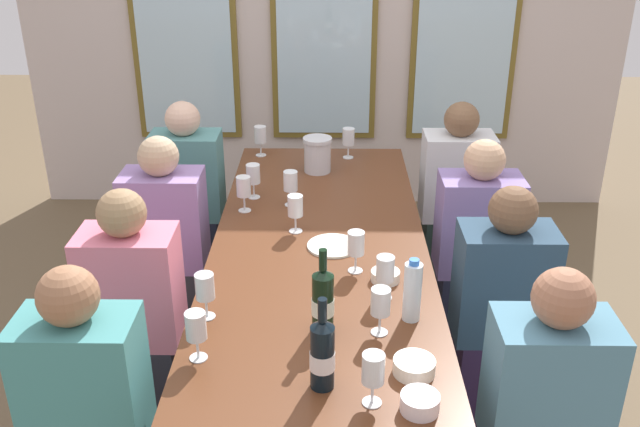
{
  "coord_description": "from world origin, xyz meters",
  "views": [
    {
      "loc": [
        0.04,
        -2.69,
        2.13
      ],
      "look_at": [
        0.0,
        0.19,
        0.79
      ],
      "focal_mm": 39.28,
      "sensor_mm": 36.0,
      "label": 1
    }
  ],
  "objects": [
    {
      "name": "ground_plane",
      "position": [
        0.0,
        0.0,
        0.0
      ],
      "size": [
        12.0,
        12.0,
        0.0
      ],
      "primitive_type": "plane",
      "color": "brown"
    },
    {
      "name": "back_wall_with_windows",
      "position": [
        0.0,
        2.14,
        1.45
      ],
      "size": [
        4.12,
        0.1,
        2.9
      ],
      "color": "beige",
      "rests_on": "ground"
    },
    {
      "name": "dining_table",
      "position": [
        0.0,
        0.0,
        0.67
      ],
      "size": [
        0.92,
        2.42,
        0.74
      ],
      "color": "brown",
      "rests_on": "ground"
    },
    {
      "name": "white_plate_0",
      "position": [
        0.06,
        -0.04,
        0.74
      ],
      "size": [
        0.22,
        0.22,
        0.01
      ],
      "primitive_type": "cylinder",
      "color": "white",
      "rests_on": "dining_table"
    },
    {
      "name": "metal_pitcher",
      "position": [
        -0.02,
        0.84,
        0.84
      ],
      "size": [
        0.16,
        0.16,
        0.19
      ],
      "color": "silver",
      "rests_on": "dining_table"
    },
    {
      "name": "wine_bottle_0",
      "position": [
        0.02,
        -0.66,
        0.86
      ],
      "size": [
        0.08,
        0.08,
        0.32
      ],
      "color": "black",
      "rests_on": "dining_table"
    },
    {
      "name": "wine_bottle_1",
      "position": [
        0.02,
        -0.96,
        0.86
      ],
      "size": [
        0.08,
        0.08,
        0.31
      ],
      "color": "black",
      "rests_on": "dining_table"
    },
    {
      "name": "tasting_bowl_0",
      "position": [
        0.26,
        -0.32,
        0.76
      ],
      "size": [
        0.11,
        0.11,
        0.04
      ],
      "primitive_type": "cylinder",
      "color": "white",
      "rests_on": "dining_table"
    },
    {
      "name": "tasting_bowl_1",
      "position": [
        0.31,
        -1.07,
        0.77
      ],
      "size": [
        0.12,
        0.12,
        0.05
      ],
      "primitive_type": "cylinder",
      "color": "white",
      "rests_on": "dining_table"
    },
    {
      "name": "tasting_bowl_2",
      "position": [
        0.31,
        -0.9,
        0.76
      ],
      "size": [
        0.13,
        0.13,
        0.05
      ],
      "primitive_type": "cylinder",
      "color": "white",
      "rests_on": "dining_table"
    },
    {
      "name": "water_bottle",
      "position": [
        0.33,
        -0.59,
        0.85
      ],
      "size": [
        0.06,
        0.06,
        0.24
      ],
      "color": "white",
      "rests_on": "dining_table"
    },
    {
      "name": "wine_glass_0",
      "position": [
        0.15,
        1.06,
        0.86
      ],
      "size": [
        0.07,
        0.07,
        0.17
      ],
      "color": "white",
      "rests_on": "dining_table"
    },
    {
      "name": "wine_glass_1",
      "position": [
        -0.33,
        0.48,
        0.86
      ],
      "size": [
        0.07,
        0.07,
        0.17
      ],
      "color": "white",
      "rests_on": "dining_table"
    },
    {
      "name": "wine_glass_2",
      "position": [
        -0.35,
        1.09,
        0.86
      ],
      "size": [
        0.07,
        0.07,
        0.17
      ],
      "color": "white",
      "rests_on": "dining_table"
    },
    {
      "name": "wine_glass_3",
      "position": [
        0.22,
        -0.68,
        0.86
      ],
      "size": [
        0.07,
        0.07,
        0.17
      ],
      "color": "white",
      "rests_on": "dining_table"
    },
    {
      "name": "wine_glass_4",
      "position": [
        -0.14,
        0.39,
        0.86
      ],
      "size": [
        0.07,
        0.07,
        0.17
      ],
      "color": "white",
      "rests_on": "dining_table"
    },
    {
      "name": "wine_glass_5",
      "position": [
        -0.36,
        0.32,
        0.86
      ],
      "size": [
        0.07,
        0.07,
        0.17
      ],
      "color": "white",
      "rests_on": "dining_table"
    },
    {
      "name": "wine_glass_6",
      "position": [
        -0.38,
        -0.83,
        0.86
      ],
      "size": [
        0.07,
        0.07,
        0.17
      ],
      "color": "white",
      "rests_on": "dining_table"
    },
    {
      "name": "wine_glass_7",
      "position": [
        -0.11,
        0.11,
        0.86
      ],
      "size": [
        0.07,
        0.07,
        0.17
      ],
      "color": "white",
      "rests_on": "dining_table"
    },
    {
      "name": "wine_glass_8",
      "position": [
        -0.39,
        -0.59,
        0.86
      ],
      "size": [
        0.07,
        0.07,
        0.17
      ],
      "color": "white",
      "rests_on": "dining_table"
    },
    {
      "name": "wine_glass_9",
      "position": [
        0.25,
        -0.45,
        0.86
      ],
      "size": [
        0.07,
        0.07,
        0.17
      ],
      "color": "white",
      "rests_on": "dining_table"
    },
    {
      "name": "wine_glass_10",
      "position": [
        0.15,
        -0.25,
        0.86
      ],
      "size": [
        0.07,
        0.07,
        0.17
      ],
      "color": "white",
      "rests_on": "dining_table"
    },
    {
      "name": "wine_glass_11",
      "position": [
        0.17,
        -1.04,
        0.86
      ],
      "size": [
        0.07,
        0.07,
        0.17
      ],
      "color": "white",
      "rests_on": "dining_table"
    },
    {
      "name": "seated_person_0",
      "position": [
        -0.75,
        0.32,
        0.53
      ],
      "size": [
        0.38,
        0.24,
        1.11
      ],
      "color": "#2E3239",
      "rests_on": "ground"
    },
    {
      "name": "seated_person_1",
      "position": [
        0.75,
        0.29,
        0.53
      ],
      "size": [
        0.38,
        0.24,
        1.11
      ],
      "color": "#252A42",
      "rests_on": "ground"
    },
    {
      "name": "seated_person_2",
      "position": [
        -0.75,
        -0.3,
        0.53
      ],
      "size": [
        0.38,
        0.24,
        1.11
      ],
      "color": "#27252F",
      "rests_on": "ground"
    },
    {
      "name": "seated_person_3",
      "position": [
        0.75,
        -0.25,
        0.53
      ],
      "size": [
        0.38,
        0.24,
        1.11
      ],
      "color": "#312142",
      "rests_on": "ground"
    },
    {
      "name": "seated_person_4",
      "position": [
        -0.75,
        0.9,
        0.53
      ],
      "size": [
        0.38,
        0.24,
        1.11
      ],
      "color": "#212538",
      "rests_on": "ground"
    },
    {
      "name": "seated_person_5",
      "position": [
        0.75,
        0.91,
        0.53
      ],
      "size": [
        0.38,
        0.24,
        1.11
      ],
      "color": "#223530",
      "rests_on": "ground"
    },
    {
      "name": "seated_person_6",
      "position": [
        -0.75,
        -0.9,
        0.53
      ],
      "size": [
        0.38,
        0.24,
        1.11
      ],
      "color": "#323643",
      "rests_on": "ground"
    },
    {
      "name": "seated_person_7",
      "position": [
        0.75,
        -0.89,
        0.53
      ],
      "size": [
        0.38,
        0.24,
        1.11
      ],
      "color": "#2D2143",
      "rests_on": "ground"
    }
  ]
}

